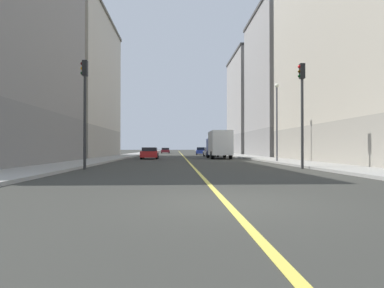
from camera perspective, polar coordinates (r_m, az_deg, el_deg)
The scene contains 15 objects.
ground_plane at distance 7.92m, azimuth 5.70°, elevation -9.79°, with size 400.00×400.00×0.00m, color #353530.
sidewalk_left at distance 57.55m, azimuth 6.87°, elevation -1.80°, with size 3.37×168.00×0.15m, color #9E9B93.
sidewalk_right at distance 57.21m, azimuth -10.13°, elevation -1.81°, with size 3.37×168.00×0.15m, color #9E9B93.
lane_center_stripe at distance 56.76m, azimuth -1.60°, elevation -1.89°, with size 0.16×154.00×0.01m, color #E5D14C.
building_left_mid at distance 51.60m, azimuth 16.56°, elevation 9.57°, with size 11.33×15.43×20.73m.
building_left_far at distance 68.98m, azimuth 11.45°, elevation 6.46°, with size 11.33×16.51×19.50m.
building_right_midblock at distance 48.67m, azimuth -20.36°, elevation 9.20°, with size 11.33×20.97×19.05m.
traffic_light_left_near at distance 21.45m, azimuth 17.95°, elevation 6.87°, with size 0.40×0.32×6.29m.
traffic_light_right_near at distance 20.77m, azimuth -17.56°, elevation 7.16°, with size 0.40×0.32×6.32m.
street_lamp_left_near at distance 29.68m, azimuth 14.04°, elevation 5.00°, with size 0.36×0.36×6.55m.
car_silver at distance 48.63m, azimuth 3.18°, elevation -1.35°, with size 1.97×4.55×1.31m.
car_red at distance 38.52m, azimuth -7.10°, elevation -1.53°, with size 1.95×4.58×1.29m.
car_blue at distance 61.50m, azimuth 1.58°, elevation -1.19°, with size 2.07×4.24×1.34m.
car_maroon at distance 77.26m, azimuth -4.50°, elevation -1.10°, with size 2.06×4.23×1.24m.
box_truck at distance 39.66m, azimuth 4.54°, elevation -0.05°, with size 2.35×7.53×3.14m.
Camera 1 is at (-1.15, -7.73, 1.26)m, focal length 31.81 mm.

